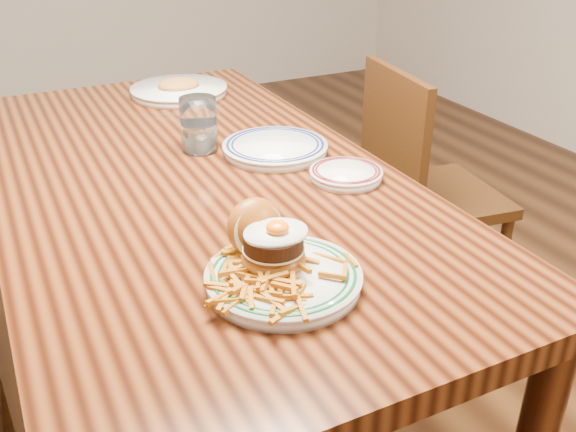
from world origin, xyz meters
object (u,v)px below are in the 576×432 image
table (194,208)px  side_plate (346,173)px  main_plate (279,264)px  chair_right (420,187)px

table → side_plate: bearing=-32.4°
main_plate → side_plate: main_plate is taller
table → side_plate: side_plate is taller
chair_right → main_plate: 1.15m
chair_right → side_plate: bearing=44.7°
table → chair_right: 0.89m
main_plate → chair_right: bearing=34.8°
side_plate → table: bearing=127.7°
table → chair_right: chair_right is taller
table → side_plate: 0.36m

